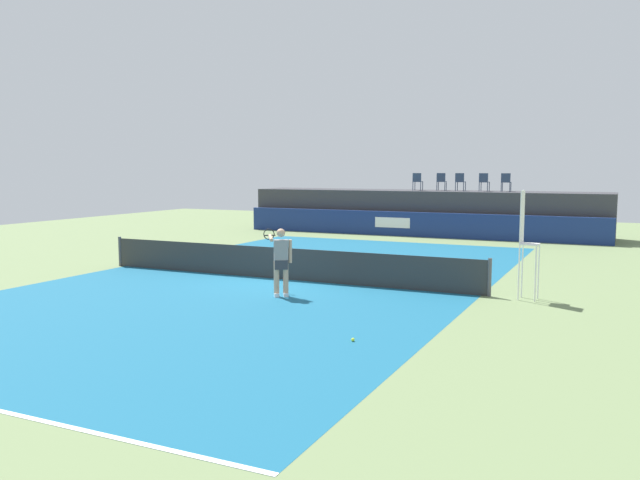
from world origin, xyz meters
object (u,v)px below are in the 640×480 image
Objects in this scene: net_post_near at (120,251)px; tennis_player at (281,260)px; tennis_ball at (353,340)px; spectator_chair_left at (441,181)px; spectator_chair_far_left at (417,181)px; umpire_chair at (525,237)px; spectator_chair_right at (484,181)px; spectator_chair_far_right at (506,181)px; spectator_chair_center at (460,181)px; net_post_far at (490,277)px.

tennis_player reaches higher than net_post_near.
spectator_chair_left is at bearing 100.31° from tennis_ball.
spectator_chair_far_left is 0.50× the size of tennis_player.
spectator_chair_left is 0.32× the size of umpire_chair.
spectator_chair_right is at bearing -4.92° from spectator_chair_left.
spectator_chair_left is 0.89× the size of net_post_near.
spectator_chair_right reaches higher than umpire_chair.
spectator_chair_far_right is (3.21, -0.11, 0.00)m from spectator_chair_left.
net_post_near is (-10.26, -15.35, -2.19)m from spectator_chair_far_right.
tennis_player is at bearing -17.03° from net_post_near.
spectator_chair_far_left and spectator_chair_right have the same top height.
spectator_chair_center is 17.68m from tennis_player.
spectator_chair_far_right reaches higher than tennis_ball.
spectator_chair_far_right is 15.65m from net_post_far.
tennis_player is 26.03× the size of tennis_ball.
umpire_chair is 1.56× the size of tennis_player.
spectator_chair_far_right is at bearing 101.06° from umpire_chair.
spectator_chair_right is at bearing 84.41° from tennis_player.
umpire_chair is at bearing 0.44° from net_post_far.
spectator_chair_far_left reaches higher than tennis_player.
spectator_chair_left reaches higher than umpire_chair.
spectator_chair_far_left is 17.42m from tennis_player.
spectator_chair_right and spectator_chair_far_right have the same top height.
umpire_chair is at bearing 66.95° from tennis_ball.
tennis_player is (-5.75, -2.30, -0.63)m from umpire_chair.
net_post_far is at bearing -74.11° from spectator_chair_center.
spectator_chair_far_right reaches higher than net_post_near.
spectator_chair_far_right is at bearing 4.36° from spectator_chair_right.
spectator_chair_right is (3.28, 0.30, 0.00)m from spectator_chair_far_left.
tennis_player is at bearing 135.73° from tennis_ball.
spectator_chair_far_left is 0.89× the size of net_post_far.
spectator_chair_right is at bearing 101.76° from net_post_far.
spectator_chair_right reaches higher than tennis_ball.
spectator_chair_right is 17.97m from net_post_near.
net_post_near is at bearing -117.75° from spectator_chair_center.
umpire_chair reaches higher than tennis_ball.
net_post_near is 7.86m from tennis_player.
spectator_chair_center reaches higher than tennis_ball.
net_post_far is (-0.86, -0.01, -1.09)m from umpire_chair.
umpire_chair reaches higher than net_post_near.
umpire_chair is 2.76× the size of net_post_near.
net_post_far is at bearing -179.56° from umpire_chair.
spectator_chair_far_right is 0.50× the size of tennis_player.
net_post_far is at bearing 0.00° from net_post_near.
spectator_chair_right is at bearing 104.81° from umpire_chair.
spectator_chair_right is 13.06× the size of tennis_ball.
spectator_chair_far_right is 0.89× the size of net_post_near.
spectator_chair_far_left reaches higher than tennis_ball.
spectator_chair_far_right reaches higher than net_post_far.
spectator_chair_left is 3.21m from spectator_chair_far_right.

